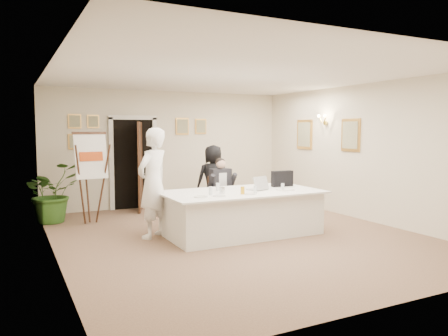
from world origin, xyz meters
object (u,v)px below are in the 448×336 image
paper_stack (285,190)px  oj_glass (243,190)px  flip_chart (90,183)px  laptop_bag (282,179)px  standing_woman (213,179)px  laptop (257,182)px  conference_table (241,212)px  potted_palm (52,192)px  steel_jug (222,191)px  standing_man (153,183)px  seated_man (221,190)px

paper_stack → oj_glass: 0.92m
flip_chart → paper_stack: size_ratio=6.55×
laptop_bag → oj_glass: bearing=-153.0°
standing_woman → laptop: bearing=97.0°
conference_table → potted_palm: bearing=138.4°
standing_woman → steel_jug: bearing=76.8°
standing_man → potted_palm: 2.59m
flip_chart → standing_man: bearing=-63.8°
conference_table → potted_palm: size_ratio=2.33×
conference_table → paper_stack: paper_stack is taller
laptop → steel_jug: laptop is taller
seated_man → laptop: seated_man is taller
standing_woman → laptop_bag: (0.63, -1.76, 0.16)m
oj_glass → potted_palm: bearing=133.1°
conference_table → laptop_bag: (1.01, 0.21, 0.53)m
seated_man → standing_man: standing_man is taller
laptop_bag → paper_stack: laptop_bag is taller
paper_stack → steel_jug: size_ratio=2.47×
potted_palm → standing_man: bearing=-55.7°
conference_table → steel_jug: 0.64m
oj_glass → steel_jug: oj_glass is taller
flip_chart → oj_glass: (2.09, -2.41, 0.01)m
conference_table → steel_jug: steel_jug is taller
paper_stack → steel_jug: bearing=173.5°
paper_stack → conference_table: bearing=159.8°
standing_woman → steel_jug: size_ratio=13.92×
standing_woman → standing_man: bearing=47.2°
conference_table → paper_stack: (0.75, -0.28, 0.40)m
laptop_bag → paper_stack: 0.57m
flip_chart → potted_palm: (-0.67, 0.54, -0.22)m
laptop → oj_glass: laptop is taller
standing_man → steel_jug: (1.02, -0.61, -0.12)m
standing_woman → laptop: size_ratio=4.19×
conference_table → seated_man: bearing=82.8°
potted_palm → laptop_bag: size_ratio=2.81×
standing_woman → laptop: (-0.04, -1.96, 0.15)m
laptop → paper_stack: size_ratio=1.34×
standing_man → paper_stack: (2.22, -0.75, -0.16)m
seated_man → standing_woman: (0.24, 0.89, 0.11)m
potted_palm → laptop: size_ratio=3.31×
standing_man → seated_man: bearing=165.8°
conference_table → standing_man: bearing=162.3°
seated_man → steel_jug: 1.36m
flip_chart → potted_palm: flip_chart is taller
steel_jug → conference_table: bearing=17.2°
standing_woman → flip_chart: bearing=6.3°
standing_man → paper_stack: standing_man is taller
seated_man → laptop_bag: size_ratio=3.05×
standing_man → laptop_bag: standing_man is taller
laptop_bag → steel_jug: laptop_bag is taller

